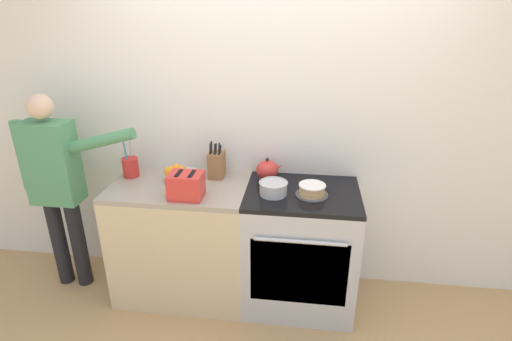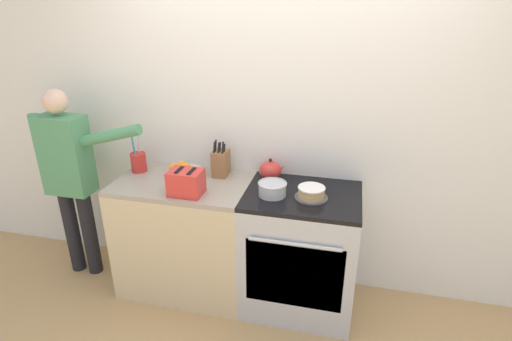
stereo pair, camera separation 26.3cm
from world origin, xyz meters
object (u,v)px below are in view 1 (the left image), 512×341
Objects in this scene: toaster at (186,186)px; tea_kettle at (267,170)px; stove_range at (300,248)px; mixing_bowl at (273,188)px; person_baker at (56,179)px; fruit_bowl at (180,175)px; knife_block at (217,164)px; utensil_crock at (130,167)px; layer_cake at (312,190)px.

tea_kettle is at bearing 36.65° from toaster.
stove_range is 0.61m from tea_kettle.
toaster is at bearing -166.58° from stove_range.
person_baker is at bearing 178.56° from mixing_bowl.
stove_range is at bearing -5.74° from fruit_bowl.
toaster is (-0.49, -0.37, 0.02)m from tea_kettle.
person_baker reaches higher than tea_kettle.
fruit_bowl is 0.17× the size of person_baker.
knife_block is (-0.43, 0.24, 0.05)m from mixing_bowl.
tea_kettle is at bearing 144.14° from stove_range.
person_baker is at bearing -169.99° from knife_block.
mixing_bowl is 0.59× the size of utensil_crock.
fruit_bowl is (0.37, -0.02, -0.04)m from utensil_crock.
toaster is at bearing -170.76° from layer_cake.
utensil_crock is at bearing 177.60° from fruit_bowl.
mixing_bowl is 0.75× the size of fruit_bowl.
mixing_bowl is at bearing 11.59° from toaster.
layer_cake is 0.82m from toaster.
knife_block is at bearing 151.04° from mixing_bowl.
utensil_crock is at bearing 10.58° from person_baker.
utensil_crock is at bearing 150.54° from toaster.
utensil_crock is (-0.99, -0.08, 0.01)m from tea_kettle.
mixing_bowl is at bearing -75.60° from tea_kettle.
stove_range is 1.82m from person_baker.
toaster is at bearing -109.18° from knife_block.
toaster is at bearing -29.46° from utensil_crock.
knife_block reaches higher than mixing_bowl.
tea_kettle is at bearing 104.40° from mixing_bowl.
mixing_bowl is 0.57m from toaster.
toaster is at bearing -64.11° from fruit_bowl.
mixing_bowl is at bearing -5.08° from person_baker.
knife_block is 0.37m from toaster.
utensil_crock is at bearing -175.23° from tea_kettle.
tea_kettle is 0.63m from fruit_bowl.
utensil_crock is 0.53m from person_baker.
fruit_bowl is at bearing 115.89° from toaster.
toaster is at bearing -168.41° from mixing_bowl.
person_baker is (-0.88, -0.11, -0.03)m from fruit_bowl.
stove_range is at bearing -35.86° from tea_kettle.
layer_cake is 0.95m from fruit_bowl.
layer_cake is at bearing -8.21° from fruit_bowl.
tea_kettle is 0.99m from utensil_crock.
utensil_crock is at bearing 173.42° from layer_cake.
knife_block is (-0.37, -0.01, 0.03)m from tea_kettle.
person_baker reaches higher than mixing_bowl.
fruit_bowl is (-0.88, 0.09, 0.49)m from stove_range.
person_baker is (-1.13, -0.20, -0.09)m from knife_block.
stove_range is 0.49m from layer_cake.
mixing_bowl is (0.06, -0.25, -0.02)m from tea_kettle.
layer_cake is 0.40m from tea_kettle.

